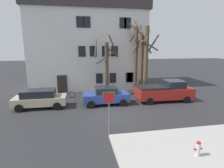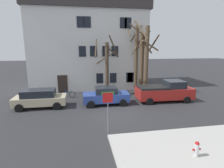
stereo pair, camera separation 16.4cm
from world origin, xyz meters
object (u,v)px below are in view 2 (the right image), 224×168
object	(u,v)px
tree_bare_near	(107,66)
tree_bare_far	(142,62)
fire_hydrant	(197,149)
tree_bare_mid	(136,56)
tree_bare_end	(146,58)
street_sign_pole	(108,105)
car_blue_sedan	(106,96)
pickup_truck_red	(165,91)
bicycle_leaning	(67,94)
car_beige_wagon	(40,98)
building_main	(89,42)

from	to	relation	value
tree_bare_near	tree_bare_far	xyz separation A→B (m)	(4.06, 0.24, 0.35)
fire_hydrant	tree_bare_far	bearing A→B (deg)	83.16
tree_bare_mid	tree_bare_end	distance (m)	1.63
tree_bare_end	street_sign_pole	bearing A→B (deg)	-122.84
car_blue_sedan	pickup_truck_red	distance (m)	5.92
tree_bare_near	street_sign_pole	world-z (taller)	tree_bare_near
tree_bare_mid	car_blue_sedan	size ratio (longest dim) A/B	1.84
tree_bare_far	bicycle_leaning	world-z (taller)	tree_bare_far
fire_hydrant	street_sign_pole	xyz separation A→B (m)	(-3.87, 3.02, 1.41)
car_beige_wagon	bicycle_leaning	world-z (taller)	car_beige_wagon
tree_bare_mid	bicycle_leaning	xyz separation A→B (m)	(-7.99, -1.31, -3.82)
building_main	street_sign_pole	bearing A→B (deg)	-88.64
building_main	fire_hydrant	size ratio (longest dim) A/B	18.91
building_main	pickup_truck_red	size ratio (longest dim) A/B	2.65
tree_bare_far	bicycle_leaning	size ratio (longest dim) A/B	4.19
bicycle_leaning	tree_bare_near	bearing A→B (deg)	4.58
car_beige_wagon	fire_hydrant	bearing A→B (deg)	-45.12
bicycle_leaning	pickup_truck_red	bearing A→B (deg)	-16.83
tree_bare_mid	tree_bare_end	xyz separation A→B (m)	(0.66, -1.48, -0.14)
pickup_truck_red	bicycle_leaning	bearing A→B (deg)	163.17
tree_bare_near	street_sign_pole	xyz separation A→B (m)	(-1.31, -9.24, -1.32)
tree_bare_end	fire_hydrant	bearing A→B (deg)	-98.52
fire_hydrant	bicycle_leaning	xyz separation A→B (m)	(-6.89, 11.92, -0.15)
tree_bare_mid	tree_bare_far	xyz separation A→B (m)	(0.40, -0.72, -0.60)
tree_bare_end	tree_bare_near	bearing A→B (deg)	173.16
fire_hydrant	bicycle_leaning	bearing A→B (deg)	120.04
tree_bare_far	car_beige_wagon	size ratio (longest dim) A/B	1.60
car_blue_sedan	car_beige_wagon	bearing A→B (deg)	178.51
building_main	tree_bare_near	world-z (taller)	building_main
building_main	car_blue_sedan	bearing A→B (deg)	-82.92
tree_bare_far	fire_hydrant	world-z (taller)	tree_bare_far
street_sign_pole	tree_bare_near	bearing A→B (deg)	81.95
building_main	tree_bare_end	size ratio (longest dim) A/B	1.82
tree_bare_mid	pickup_truck_red	bearing A→B (deg)	-68.47
tree_bare_mid	tree_bare_end	world-z (taller)	tree_bare_end
building_main	bicycle_leaning	world-z (taller)	building_main
tree_bare_mid	car_beige_wagon	xyz separation A→B (m)	(-10.14, -4.14, -3.33)
building_main	tree_bare_near	xyz separation A→B (m)	(1.65, -5.19, -2.71)
fire_hydrant	bicycle_leaning	size ratio (longest dim) A/B	0.46
car_blue_sedan	building_main	bearing A→B (deg)	97.08
car_blue_sedan	bicycle_leaning	distance (m)	4.81
building_main	bicycle_leaning	distance (m)	8.31
tree_bare_mid	bicycle_leaning	bearing A→B (deg)	-170.70
car_beige_wagon	street_sign_pole	bearing A→B (deg)	-49.53
street_sign_pole	tree_bare_mid	bearing A→B (deg)	64.05
tree_bare_end	bicycle_leaning	size ratio (longest dim) A/B	4.74
tree_bare_near	car_blue_sedan	bearing A→B (deg)	-100.04
tree_bare_near	tree_bare_far	world-z (taller)	tree_bare_far
building_main	tree_bare_end	xyz separation A→B (m)	(5.97, -5.71, -1.90)
tree_bare_far	car_beige_wagon	world-z (taller)	tree_bare_far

